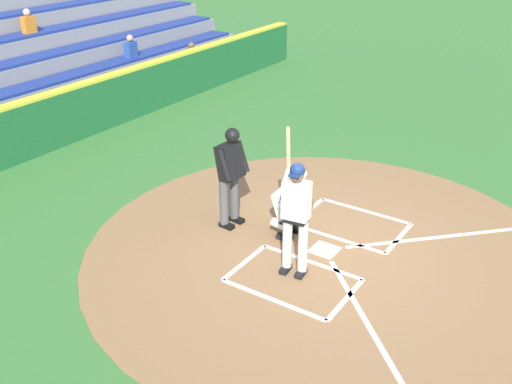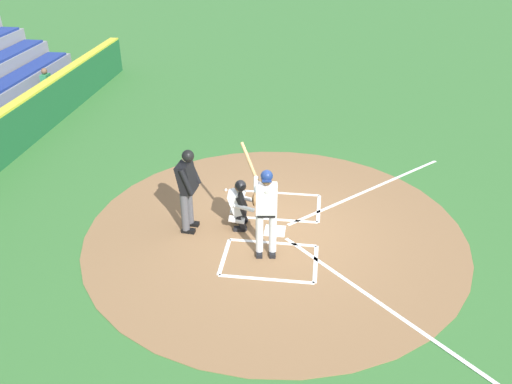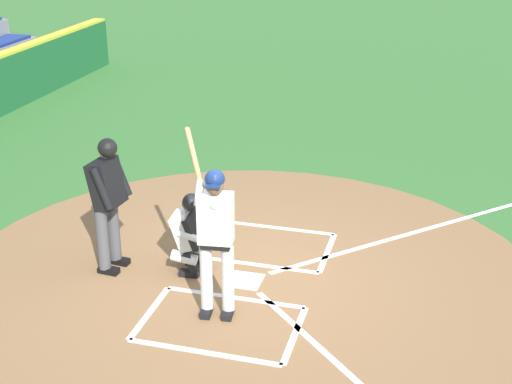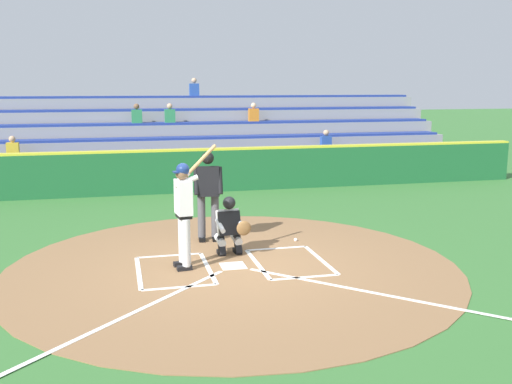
{
  "view_description": "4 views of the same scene",
  "coord_description": "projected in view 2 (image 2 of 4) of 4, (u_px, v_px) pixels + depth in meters",
  "views": [
    {
      "loc": [
        7.72,
        3.73,
        5.29
      ],
      "look_at": [
        0.24,
        -1.22,
        0.86
      ],
      "focal_mm": 41.78,
      "sensor_mm": 36.0,
      "label": 1
    },
    {
      "loc": [
        9.49,
        0.84,
        6.29
      ],
      "look_at": [
        -0.07,
        -0.41,
        0.89
      ],
      "focal_mm": 37.5,
      "sensor_mm": 36.0,
      "label": 2
    },
    {
      "loc": [
        7.95,
        2.34,
        4.78
      ],
      "look_at": [
        -0.13,
        0.11,
        1.23
      ],
      "focal_mm": 50.87,
      "sensor_mm": 36.0,
      "label": 3
    },
    {
      "loc": [
        1.93,
        9.76,
        3.19
      ],
      "look_at": [
        -0.54,
        -0.5,
        1.24
      ],
      "focal_mm": 40.81,
      "sensor_mm": 36.0,
      "label": 4
    }
  ],
  "objects": [
    {
      "name": "ground_plane",
      "position": [
        275.0,
        231.0,
        11.38
      ],
      "size": [
        120.0,
        120.0,
        0.0
      ],
      "primitive_type": "plane",
      "color": "#387033"
    },
    {
      "name": "plate_umpire",
      "position": [
        187.0,
        185.0,
        10.93
      ],
      "size": [
        0.6,
        0.45,
        1.86
      ],
      "color": "#4C4C51",
      "rests_on": "ground"
    },
    {
      "name": "catcher",
      "position": [
        240.0,
        203.0,
        11.25
      ],
      "size": [
        0.62,
        0.61,
        1.13
      ],
      "color": "black",
      "rests_on": "ground"
    },
    {
      "name": "home_plate_and_chalk",
      "position": [
        316.0,
        234.0,
        11.27
      ],
      "size": [
        7.93,
        4.91,
        0.01
      ],
      "color": "white",
      "rests_on": "dirt_circle"
    },
    {
      "name": "batter",
      "position": [
        266.0,
        207.0,
        10.13
      ],
      "size": [
        0.88,
        0.81,
        2.13
      ],
      "color": "silver",
      "rests_on": "ground"
    },
    {
      "name": "baseball",
      "position": [
        226.0,
        190.0,
        12.88
      ],
      "size": [
        0.07,
        0.07,
        0.07
      ],
      "primitive_type": "sphere",
      "color": "white",
      "rests_on": "ground"
    },
    {
      "name": "dirt_circle",
      "position": [
        275.0,
        231.0,
        11.37
      ],
      "size": [
        8.0,
        8.0,
        0.01
      ],
      "primitive_type": "cylinder",
      "color": "olive",
      "rests_on": "ground"
    }
  ]
}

